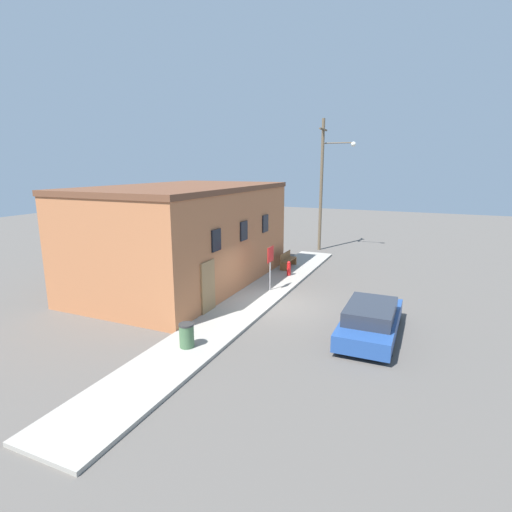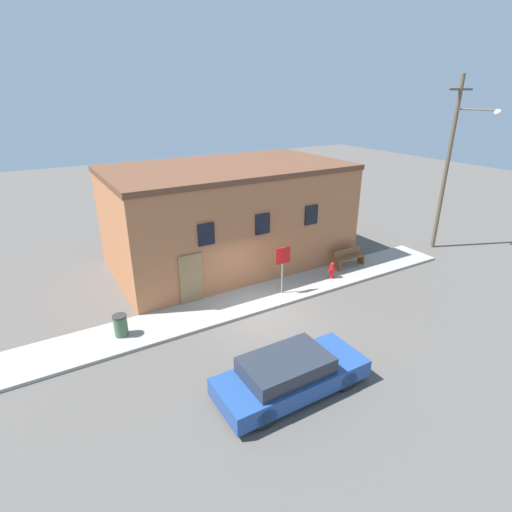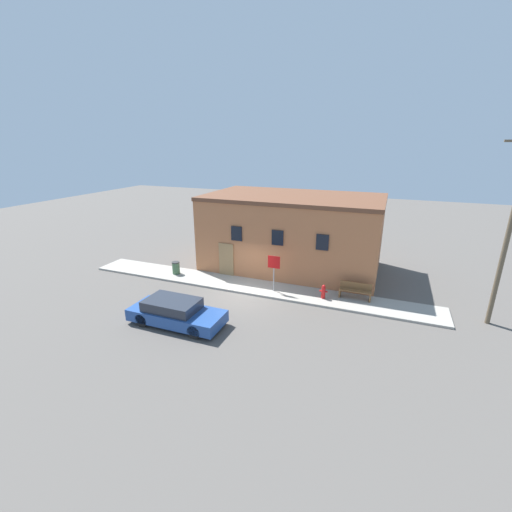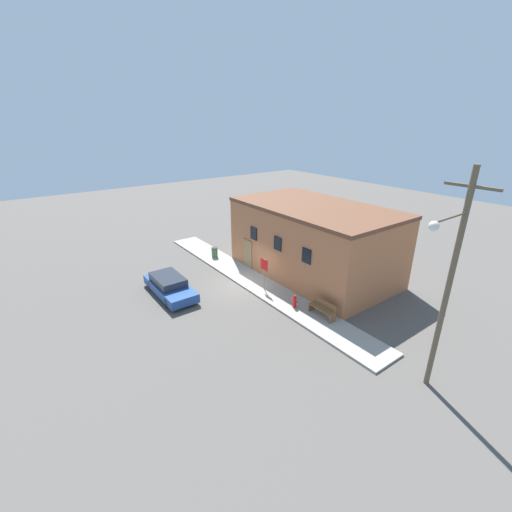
# 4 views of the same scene
# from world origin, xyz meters

# --- Properties ---
(ground_plane) EXTENTS (80.00, 80.00, 0.00)m
(ground_plane) POSITION_xyz_m (0.00, 0.00, 0.00)
(ground_plane) COLOR #56514C
(sidewalk) EXTENTS (21.27, 2.13, 0.12)m
(sidewalk) POSITION_xyz_m (0.00, 1.07, 0.06)
(sidewalk) COLOR #9E998E
(sidewalk) RESTS_ON ground
(brick_building) EXTENTS (11.33, 6.51, 4.94)m
(brick_building) POSITION_xyz_m (1.34, 5.33, 2.47)
(brick_building) COLOR #B26B42
(brick_building) RESTS_ON ground
(fire_hydrant) EXTENTS (0.44, 0.21, 0.78)m
(fire_hydrant) POSITION_xyz_m (4.40, 0.90, 0.51)
(fire_hydrant) COLOR red
(fire_hydrant) RESTS_ON sidewalk
(stop_sign) EXTENTS (0.71, 0.06, 2.09)m
(stop_sign) POSITION_xyz_m (1.57, 0.84, 1.59)
(stop_sign) COLOR gray
(stop_sign) RESTS_ON sidewalk
(bench) EXTENTS (1.67, 0.44, 0.87)m
(bench) POSITION_xyz_m (6.01, 1.53, 0.56)
(bench) COLOR brown
(bench) RESTS_ON sidewalk
(trash_bin) EXTENTS (0.50, 0.50, 0.80)m
(trash_bin) POSITION_xyz_m (-5.15, 1.08, 0.52)
(trash_bin) COLOR #426642
(trash_bin) RESTS_ON sidewalk
(utility_pole) EXTENTS (1.80, 2.33, 8.97)m
(utility_pole) POSITION_xyz_m (12.18, 1.13, 4.89)
(utility_pole) COLOR brown
(utility_pole) RESTS_ON ground
(parked_car) EXTENTS (4.54, 1.79, 1.21)m
(parked_car) POSITION_xyz_m (-1.58, -4.21, 0.59)
(parked_car) COLOR black
(parked_car) RESTS_ON ground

